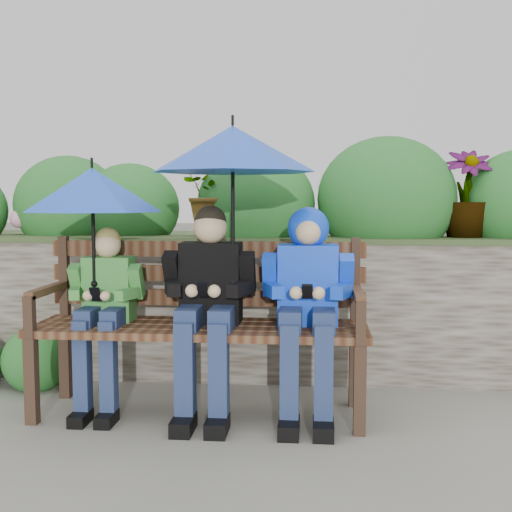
# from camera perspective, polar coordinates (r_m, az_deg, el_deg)

# --- Properties ---
(ground) EXTENTS (60.00, 60.00, 0.00)m
(ground) POSITION_cam_1_polar(r_m,az_deg,el_deg) (4.06, -0.14, -13.61)
(ground) COLOR slate
(ground) RESTS_ON ground
(garden_backdrop) EXTENTS (8.00, 2.86, 1.79)m
(garden_backdrop) POSITION_cam_1_polar(r_m,az_deg,el_deg) (5.47, 1.34, -1.92)
(garden_backdrop) COLOR #4B4235
(garden_backdrop) RESTS_ON ground
(park_bench) EXTENTS (2.01, 0.59, 1.06)m
(park_bench) POSITION_cam_1_polar(r_m,az_deg,el_deg) (3.95, -4.82, -5.09)
(park_bench) COLOR #35241A
(park_bench) RESTS_ON ground
(boy_left) EXTENTS (0.44, 0.51, 1.13)m
(boy_left) POSITION_cam_1_polar(r_m,az_deg,el_deg) (4.00, -13.32, -4.32)
(boy_left) COLOR #358831
(boy_left) RESTS_ON ground
(boy_middle) EXTENTS (0.54, 0.63, 1.26)m
(boy_middle) POSITION_cam_1_polar(r_m,az_deg,el_deg) (3.82, -4.26, -3.76)
(boy_middle) COLOR black
(boy_middle) RESTS_ON ground
(boy_right) EXTENTS (0.53, 0.65, 1.25)m
(boy_right) POSITION_cam_1_polar(r_m,az_deg,el_deg) (3.78, 4.62, -3.22)
(boy_right) COLOR blue
(boy_right) RESTS_ON ground
(umbrella_left) EXTENTS (0.85, 0.85, 0.78)m
(umbrella_left) POSITION_cam_1_polar(r_m,az_deg,el_deg) (3.99, -14.34, 5.71)
(umbrella_left) COLOR blue
(umbrella_left) RESTS_ON ground
(umbrella_right) EXTENTS (0.97, 0.97, 1.00)m
(umbrella_right) POSITION_cam_1_polar(r_m,az_deg,el_deg) (3.79, -2.09, 9.48)
(umbrella_right) COLOR blue
(umbrella_right) RESTS_ON ground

